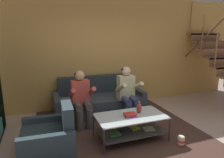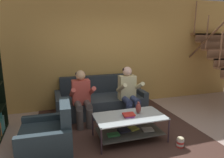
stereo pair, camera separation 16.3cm
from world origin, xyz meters
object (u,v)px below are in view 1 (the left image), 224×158
(coffee_table, at_px, (130,124))
(vase, at_px, (139,108))
(armchair, at_px, (50,138))
(popcorn_tub, at_px, (181,141))
(person_seated_left, at_px, (81,96))
(book_stack, at_px, (130,115))
(couch, at_px, (99,101))
(person_seated_right, at_px, (128,91))

(coffee_table, bearing_deg, vase, 18.05)
(armchair, height_order, popcorn_tub, armchair)
(person_seated_left, relative_size, vase, 5.24)
(book_stack, distance_m, popcorn_tub, 0.99)
(couch, height_order, popcorn_tub, couch)
(person_seated_left, relative_size, coffee_table, 0.92)
(book_stack, bearing_deg, armchair, 178.94)
(person_seated_right, relative_size, armchair, 1.36)
(coffee_table, distance_m, popcorn_tub, 0.92)
(person_seated_left, distance_m, book_stack, 1.18)
(vase, bearing_deg, armchair, -177.95)
(vase, bearing_deg, person_seated_right, 79.51)
(person_seated_left, height_order, popcorn_tub, person_seated_left)
(vase, height_order, popcorn_tub, vase)
(person_seated_left, height_order, armchair, person_seated_left)
(coffee_table, relative_size, book_stack, 5.79)
(couch, height_order, person_seated_left, person_seated_left)
(person_seated_right, relative_size, vase, 5.37)
(coffee_table, xyz_separation_m, vase, (0.20, 0.07, 0.26))
(armchair, bearing_deg, person_seated_left, 52.62)
(couch, distance_m, armchair, 1.94)
(book_stack, bearing_deg, coffee_table, 38.00)
(person_seated_right, bearing_deg, couch, 133.78)
(popcorn_tub, bearing_deg, person_seated_left, 134.84)
(person_seated_right, distance_m, vase, 0.89)
(person_seated_right, bearing_deg, book_stack, -112.01)
(person_seated_left, bearing_deg, vase, -43.57)
(person_seated_right, distance_m, book_stack, 1.04)
(coffee_table, relative_size, popcorn_tub, 6.66)
(book_stack, xyz_separation_m, popcorn_tub, (0.76, -0.50, -0.40))
(armchair, bearing_deg, coffee_table, -0.30)
(person_seated_left, relative_size, person_seated_right, 0.98)
(couch, distance_m, person_seated_left, 0.85)
(person_seated_right, relative_size, book_stack, 5.46)
(person_seated_left, distance_m, popcorn_tub, 2.12)
(person_seated_left, xyz_separation_m, book_stack, (0.69, -0.95, -0.14))
(couch, bearing_deg, popcorn_tub, -65.75)
(armchair, xyz_separation_m, popcorn_tub, (2.15, -0.53, -0.18))
(coffee_table, bearing_deg, person_seated_left, 127.30)
(person_seated_left, height_order, coffee_table, person_seated_left)
(coffee_table, xyz_separation_m, book_stack, (-0.02, -0.02, 0.19))
(vase, relative_size, book_stack, 1.02)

